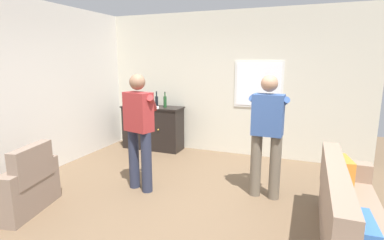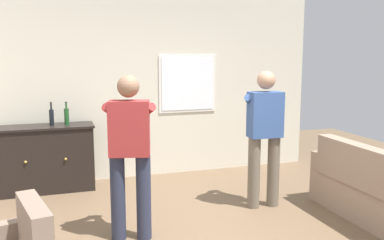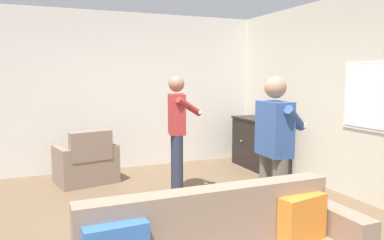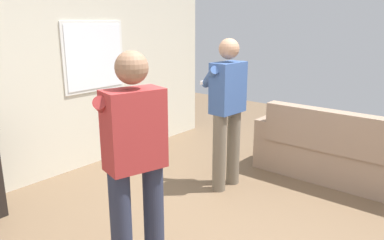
{
  "view_description": "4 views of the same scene",
  "coord_description": "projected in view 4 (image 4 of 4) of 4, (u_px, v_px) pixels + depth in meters",
  "views": [
    {
      "loc": [
        1.46,
        -3.17,
        1.87
      ],
      "look_at": [
        0.05,
        0.43,
        1.09
      ],
      "focal_mm": 28.0,
      "sensor_mm": 36.0,
      "label": 1
    },
    {
      "loc": [
        -1.46,
        -3.74,
        1.9
      ],
      "look_at": [
        -0.08,
        0.44,
        1.2
      ],
      "focal_mm": 40.0,
      "sensor_mm": 36.0,
      "label": 2
    },
    {
      "loc": [
        4.09,
        -1.38,
        1.69
      ],
      "look_at": [
        0.03,
        0.31,
        1.16
      ],
      "focal_mm": 35.0,
      "sensor_mm": 36.0,
      "label": 3
    },
    {
      "loc": [
        -2.35,
        -1.43,
        1.87
      ],
      "look_at": [
        0.04,
        0.55,
        1.03
      ],
      "focal_mm": 35.0,
      "sensor_mm": 36.0,
      "label": 4
    }
  ],
  "objects": [
    {
      "name": "couch",
      "position": [
        350.0,
        157.0,
        4.29
      ],
      "size": [
        0.57,
        2.26,
        0.89
      ],
      "color": "gray",
      "rests_on": "ground"
    },
    {
      "name": "person_standing_left",
      "position": [
        135.0,
        160.0,
        2.57
      ],
      "size": [
        0.54,
        0.52,
        1.68
      ],
      "color": "#282D42",
      "rests_on": "ground"
    },
    {
      "name": "wall_back_with_window",
      "position": [
        52.0,
        61.0,
        4.39
      ],
      "size": [
        5.2,
        0.15,
        2.8
      ],
      "color": "beige",
      "rests_on": "ground"
    },
    {
      "name": "person_standing_right",
      "position": [
        227.0,
        107.0,
        4.1
      ],
      "size": [
        0.56,
        0.48,
        1.68
      ],
      "color": "#6B6051",
      "rests_on": "ground"
    }
  ]
}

